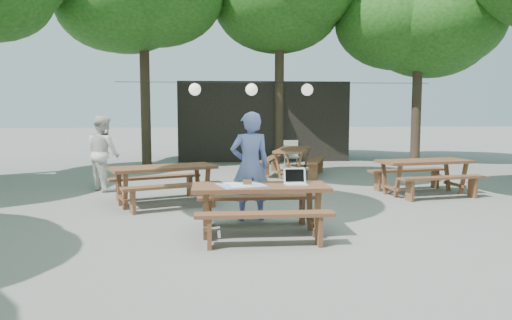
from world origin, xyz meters
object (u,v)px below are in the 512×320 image
object	(u,v)px
main_picnic_table	(260,209)
second_person	(103,153)
woman	(250,166)
plastic_chair	(292,162)
picnic_table_nw	(164,185)

from	to	relation	value
main_picnic_table	second_person	bearing A→B (deg)	126.06
woman	plastic_chair	distance (m)	6.86
main_picnic_table	woman	distance (m)	1.13
main_picnic_table	plastic_chair	world-z (taller)	plastic_chair
main_picnic_table	plastic_chair	size ratio (longest dim) A/B	2.22
second_person	picnic_table_nw	bearing A→B (deg)	-179.50
picnic_table_nw	plastic_chair	distance (m)	6.06
main_picnic_table	woman	bearing A→B (deg)	94.18
main_picnic_table	second_person	size ratio (longest dim) A/B	1.17
woman	second_person	distance (m)	4.57
plastic_chair	second_person	bearing A→B (deg)	-150.63
picnic_table_nw	woman	xyz separation A→B (m)	(1.58, -1.55, 0.52)
main_picnic_table	woman	xyz separation A→B (m)	(-0.07, 1.00, 0.52)
second_person	plastic_chair	distance (m)	5.89
woman	second_person	world-z (taller)	woman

